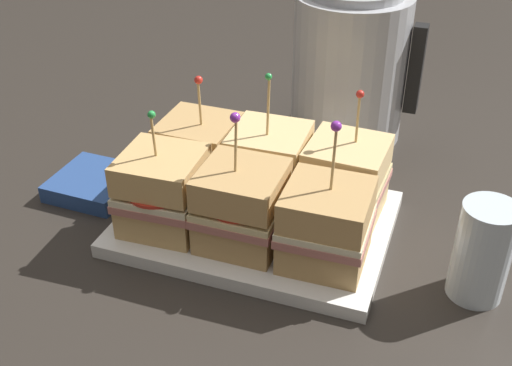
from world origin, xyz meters
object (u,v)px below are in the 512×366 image
object	(u,v)px
napkin_stack	(94,183)
kettle_steel	(350,65)
sandwich_back_center	(268,165)
sandwich_back_left	(199,153)
sandwich_front_left	(163,191)
sandwich_front_center	(241,206)
sandwich_front_right	(326,225)
serving_platter	(256,223)
sandwich_back_right	(345,179)
drinking_glass	(482,252)

from	to	relation	value
napkin_stack	kettle_steel	bearing A→B (deg)	44.84
sandwich_back_center	sandwich_back_left	bearing A→B (deg)	179.18
sandwich_front_left	kettle_steel	xyz separation A→B (m)	(0.15, 0.35, 0.05)
sandwich_front_center	sandwich_front_right	xyz separation A→B (m)	(0.10, -0.00, -0.00)
sandwich_front_center	sandwich_back_center	world-z (taller)	sandwich_back_center
serving_platter	sandwich_front_left	xyz separation A→B (m)	(-0.10, -0.05, 0.06)
sandwich_front_left	sandwich_front_right	world-z (taller)	sandwich_front_right
sandwich_back_right	drinking_glass	size ratio (longest dim) A/B	1.43
sandwich_back_left	sandwich_back_center	bearing A→B (deg)	-0.82
sandwich_front_right	sandwich_back_right	distance (m)	0.10
serving_platter	sandwich_back_right	size ratio (longest dim) A/B	2.00
sandwich_front_left	sandwich_front_center	world-z (taller)	sandwich_front_center
sandwich_front_left	kettle_steel	size ratio (longest dim) A/B	0.61
sandwich_front_right	sandwich_back_center	xyz separation A→B (m)	(-0.10, 0.10, 0.00)
sandwich_front_left	sandwich_back_center	world-z (taller)	sandwich_back_center
kettle_steel	napkin_stack	xyz separation A→B (m)	(-0.29, -0.29, -0.10)
serving_platter	sandwich_front_right	xyz separation A→B (m)	(0.10, -0.05, 0.06)
drinking_glass	napkin_stack	bearing A→B (deg)	175.80
serving_platter	napkin_stack	distance (m)	0.24
sandwich_front_right	drinking_glass	distance (m)	0.17
sandwich_back_center	drinking_glass	size ratio (longest dim) A/B	1.53
sandwich_front_center	sandwich_front_right	world-z (taller)	sandwich_front_right
kettle_steel	drinking_glass	world-z (taller)	kettle_steel
sandwich_front_left	sandwich_back_right	world-z (taller)	sandwich_back_right
sandwich_back_right	sandwich_front_right	bearing A→B (deg)	-89.43
sandwich_back_left	drinking_glass	xyz separation A→B (m)	(0.37, -0.08, -0.01)
sandwich_back_left	sandwich_back_center	world-z (taller)	sandwich_back_center
serving_platter	sandwich_back_center	distance (m)	0.08
sandwich_back_center	napkin_stack	bearing A→B (deg)	-170.07
serving_platter	sandwich_front_center	size ratio (longest dim) A/B	1.96
serving_platter	sandwich_front_center	world-z (taller)	sandwich_front_center
sandwich_front_right	drinking_glass	world-z (taller)	sandwich_front_right
sandwich_front_left	kettle_steel	world-z (taller)	kettle_steel
sandwich_front_center	sandwich_front_right	bearing A→B (deg)	-0.04
sandwich_front_right	sandwich_back_left	bearing A→B (deg)	153.29
serving_platter	sandwich_back_left	distance (m)	0.13
sandwich_front_right	sandwich_back_center	size ratio (longest dim) A/B	0.98
sandwich_front_right	napkin_stack	size ratio (longest dim) A/B	1.63
drinking_glass	napkin_stack	distance (m)	0.52
sandwich_back_center	sandwich_back_right	bearing A→B (deg)	0.36
drinking_glass	sandwich_front_center	bearing A→B (deg)	-175.89
sandwich_back_left	sandwich_back_center	xyz separation A→B (m)	(0.10, -0.00, 0.00)
sandwich_back_left	sandwich_back_center	distance (m)	0.10
sandwich_back_right	kettle_steel	bearing A→B (deg)	102.30
serving_platter	sandwich_back_right	bearing A→B (deg)	26.76
sandwich_front_center	sandwich_back_left	bearing A→B (deg)	134.27
sandwich_front_right	kettle_steel	xyz separation A→B (m)	(-0.05, 0.35, 0.05)
drinking_glass	sandwich_back_center	bearing A→B (deg)	163.60
serving_platter	sandwich_back_left	world-z (taller)	sandwich_back_left
sandwich_front_right	kettle_steel	bearing A→B (deg)	98.96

